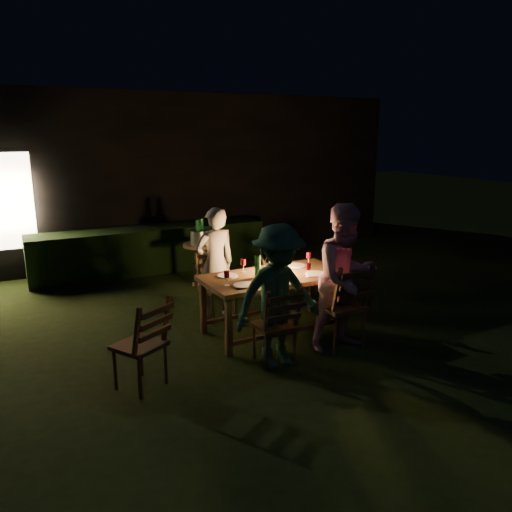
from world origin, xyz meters
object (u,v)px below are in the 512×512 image
bottle_table (258,266)px  bottle_bucket_a (198,235)px  chair_far_right (280,288)px  side_table (200,249)px  chair_far_left (217,298)px  chair_near_left (275,338)px  bottle_bucket_b (202,233)px  chair_spare (142,360)px  chair_near_right (341,320)px  dining_table (275,280)px  chair_end (351,294)px  person_house_side (215,263)px  person_opp_left (278,296)px  person_opp_right (346,278)px  lantern (277,261)px  ice_bucket (200,237)px

bottle_table → bottle_bucket_a: (0.01, 2.10, 0.01)m
chair_far_right → side_table: chair_far_right is taller
chair_far_left → bottle_bucket_a: bearing=-108.2°
chair_near_left → chair_far_left: bearing=93.9°
chair_far_left → bottle_bucket_b: (0.33, 1.42, 0.61)m
chair_spare → bottle_bucket_b: bottle_bucket_b is taller
chair_near_left → bottle_bucket_a: bottle_bucket_a is taller
chair_near_right → chair_far_left: 1.79m
side_table → bottle_bucket_a: 0.26m
bottle_table → dining_table: bearing=1.7°
chair_spare → bottle_bucket_b: (1.73, 2.85, 0.60)m
chair_end → bottle_bucket_a: bearing=-138.4°
chair_near_left → chair_end: 1.85m
person_house_side → bottle_bucket_b: size_ratio=4.75×
side_table → person_house_side: bearing=-102.0°
person_opp_left → person_house_side: bearing=90.0°
bottle_table → person_opp_right: bearing=-47.8°
lantern → bottle_table: size_ratio=1.25×
chair_near_right → person_opp_right: person_opp_right is taller
chair_near_right → lantern: size_ratio=3.10×
ice_bucket → bottle_bucket_b: 0.08m
dining_table → chair_near_left: 0.97m
chair_spare → side_table: size_ratio=1.33×
chair_near_left → chair_far_left: same height
chair_near_right → bottle_table: 1.18m
lantern → bottle_bucket_a: 2.07m
person_opp_right → lantern: person_opp_right is taller
chair_near_right → person_opp_right: size_ratio=0.63×
side_table → person_opp_right: bearing=-77.2°
side_table → chair_far_left: bearing=-101.6°
chair_end → bottle_table: (-1.48, -0.05, 0.59)m
chair_spare → bottle_bucket_b: 3.39m
chair_far_right → person_opp_right: (-0.05, -1.59, 0.58)m
bottle_table → chair_end: bearing=1.8°
person_house_side → ice_bucket: 1.36m
person_opp_right → side_table: size_ratio=2.33×
person_house_side → bottle_table: (0.22, -0.81, 0.13)m
chair_near_left → person_house_side: bearing=93.8°
person_house_side → person_opp_right: person_opp_right is taller
chair_far_right → chair_spare: chair_spare is taller
chair_far_right → bottle_bucket_b: bottle_bucket_b is taller
chair_near_left → person_opp_left: size_ratio=0.60×
bottle_bucket_b → bottle_bucket_a: bearing=-141.3°
chair_near_right → chair_near_left: bearing=-178.3°
chair_near_right → bottle_bucket_b: 3.05m
person_house_side → bottle_bucket_b: (0.33, 1.37, 0.14)m
lantern → bottle_bucket_b: (-0.19, 2.12, -0.01)m
chair_far_left → chair_spare: 2.00m
person_house_side → person_opp_left: (0.05, -1.64, 0.02)m
chair_near_left → chair_end: chair_end is taller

